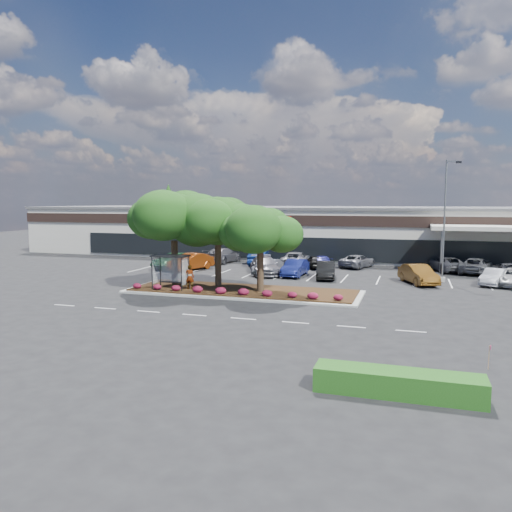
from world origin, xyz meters
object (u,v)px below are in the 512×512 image
(light_pole, at_px, (445,228))
(car_0, at_px, (174,261))
(car_1, at_px, (191,262))
(survey_stake, at_px, (489,354))

(light_pole, bearing_deg, car_0, 178.31)
(car_1, bearing_deg, light_pole, 21.04)
(light_pole, xyz_separation_m, car_1, (-24.18, 0.13, -3.82))
(survey_stake, bearing_deg, light_pole, 91.41)
(survey_stake, distance_m, car_1, 34.40)
(light_pole, height_order, car_1, light_pole)
(car_1, bearing_deg, car_0, -174.69)
(survey_stake, relative_size, car_1, 0.20)
(survey_stake, bearing_deg, car_1, 136.05)
(light_pole, distance_m, car_0, 26.74)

